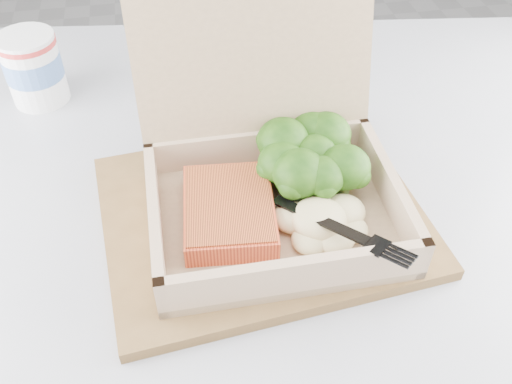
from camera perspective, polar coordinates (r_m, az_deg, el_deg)
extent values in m
plane|color=#95949A|center=(1.44, 0.12, -12.49)|extent=(4.00, 4.00, 0.00)
cube|color=#9EA0A7|center=(0.60, 0.00, -4.94)|extent=(1.01, 1.01, 0.03)
cube|color=brown|center=(0.60, 0.56, -2.25)|extent=(0.35, 0.29, 0.01)
cube|color=#9E825F|center=(0.58, 1.90, -2.74)|extent=(0.25, 0.19, 0.01)
cube|color=tan|center=(0.56, -10.00, -2.99)|extent=(0.01, 0.19, 0.05)
cube|color=tan|center=(0.59, 13.12, 0.08)|extent=(0.01, 0.19, 0.05)
cube|color=tan|center=(0.51, 4.05, -8.60)|extent=(0.25, 0.01, 0.05)
cube|color=tan|center=(0.63, 0.25, 4.34)|extent=(0.25, 0.01, 0.05)
cube|color=#9E825F|center=(0.59, -0.26, 14.44)|extent=(0.25, 0.06, 0.19)
cube|color=#D8562A|center=(0.56, -2.71, -1.94)|extent=(0.10, 0.12, 0.02)
ellipsoid|color=#D0C486|center=(0.55, 6.29, -2.70)|extent=(0.09, 0.08, 0.03)
cube|color=black|center=(0.56, 1.90, -0.07)|extent=(0.08, 0.09, 0.02)
cube|color=black|center=(0.53, 8.49, -4.03)|extent=(0.05, 0.05, 0.01)
cylinder|color=silver|center=(0.80, -21.34, 11.42)|extent=(0.07, 0.07, 0.09)
cylinder|color=#4C71B1|center=(0.79, -21.43, 11.70)|extent=(0.07, 0.07, 0.03)
cylinder|color=red|center=(0.78, -22.07, 13.73)|extent=(0.07, 0.07, 0.01)
cube|color=white|center=(0.72, -1.48, 6.85)|extent=(0.13, 0.17, 0.00)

